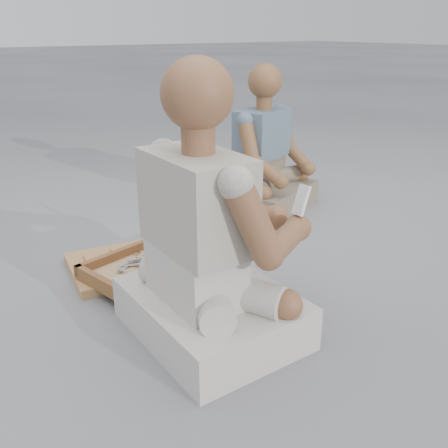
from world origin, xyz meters
TOP-DOWN VIEW (x-y plane):
  - ground at (0.00, 0.00)m, footprint 60.00×60.00m
  - carved_panel at (-0.30, 0.56)m, footprint 0.70×0.52m
  - tool_tray at (-0.34, 0.39)m, footprint 0.57×0.50m
  - chisel_0 at (-0.24, 0.44)m, footprint 0.22×0.06m
  - chisel_1 at (-0.28, 0.49)m, footprint 0.22×0.07m
  - chisel_2 at (-0.21, 0.41)m, footprint 0.22×0.03m
  - chisel_3 at (-0.33, 0.50)m, footprint 0.20×0.12m
  - chisel_4 at (-0.41, 0.29)m, footprint 0.09×0.21m
  - chisel_5 at (-0.25, 0.47)m, footprint 0.22×0.03m
  - chisel_6 at (-0.29, 0.41)m, footprint 0.21×0.09m
  - chisel_7 at (-0.30, 0.43)m, footprint 0.15×0.18m
  - chisel_8 at (-0.25, 0.41)m, footprint 0.11×0.21m
  - wood_chip_0 at (-0.31, 0.25)m, footprint 0.02×0.02m
  - wood_chip_1 at (-0.00, 0.57)m, footprint 0.02×0.02m
  - wood_chip_2 at (-0.41, 0.15)m, footprint 0.02×0.02m
  - wood_chip_3 at (-0.40, 0.20)m, footprint 0.02×0.02m
  - wood_chip_4 at (-0.04, 0.22)m, footprint 0.02×0.02m
  - wood_chip_5 at (-0.29, 0.60)m, footprint 0.02×0.02m
  - wood_chip_6 at (-0.10, 0.11)m, footprint 0.02×0.02m
  - wood_chip_7 at (-0.50, 0.72)m, footprint 0.02×0.02m
  - wood_chip_8 at (-0.24, 0.62)m, footprint 0.02×0.02m
  - wood_chip_9 at (-0.08, 0.29)m, footprint 0.02×0.02m
  - wood_chip_10 at (-0.61, 0.43)m, footprint 0.02×0.02m
  - wood_chip_11 at (-0.34, 0.28)m, footprint 0.02×0.02m
  - wood_chip_12 at (-0.54, 0.13)m, footprint 0.02×0.02m
  - craftsman at (-0.33, -0.11)m, footprint 0.67×0.65m
  - companion at (0.76, 0.89)m, footprint 0.68×0.61m
  - mobile_phone at (0.04, -0.18)m, footprint 0.06×0.05m

SIDE VIEW (x-z plane):
  - ground at x=0.00m, z-range 0.00..0.00m
  - wood_chip_0 at x=-0.31m, z-range 0.00..0.00m
  - wood_chip_1 at x=0.00m, z-range 0.00..0.00m
  - wood_chip_2 at x=-0.41m, z-range 0.00..0.00m
  - wood_chip_3 at x=-0.40m, z-range 0.00..0.00m
  - wood_chip_4 at x=-0.04m, z-range 0.00..0.00m
  - wood_chip_5 at x=-0.29m, z-range 0.00..0.00m
  - wood_chip_6 at x=-0.10m, z-range 0.00..0.00m
  - wood_chip_7 at x=-0.50m, z-range 0.00..0.00m
  - wood_chip_8 at x=-0.24m, z-range 0.00..0.00m
  - wood_chip_9 at x=-0.08m, z-range 0.00..0.00m
  - wood_chip_10 at x=-0.61m, z-range 0.00..0.00m
  - wood_chip_11 at x=-0.34m, z-range 0.00..0.00m
  - wood_chip_12 at x=-0.54m, z-range 0.00..0.00m
  - carved_panel at x=-0.30m, z-range 0.00..0.04m
  - tool_tray at x=-0.34m, z-range 0.03..0.10m
  - chisel_3 at x=-0.33m, z-range 0.06..0.08m
  - chisel_6 at x=-0.29m, z-range 0.06..0.09m
  - chisel_1 at x=-0.28m, z-range 0.07..0.09m
  - chisel_5 at x=-0.25m, z-range 0.07..0.09m
  - chisel_8 at x=-0.25m, z-range 0.07..0.09m
  - chisel_7 at x=-0.30m, z-range 0.07..0.09m
  - chisel_4 at x=-0.41m, z-range 0.07..0.09m
  - chisel_0 at x=-0.24m, z-range 0.07..0.10m
  - chisel_2 at x=-0.21m, z-range 0.07..0.10m
  - companion at x=0.76m, z-range -0.15..0.74m
  - craftsman at x=-0.33m, z-range -0.16..0.85m
  - mobile_phone at x=0.04m, z-range 0.42..0.54m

